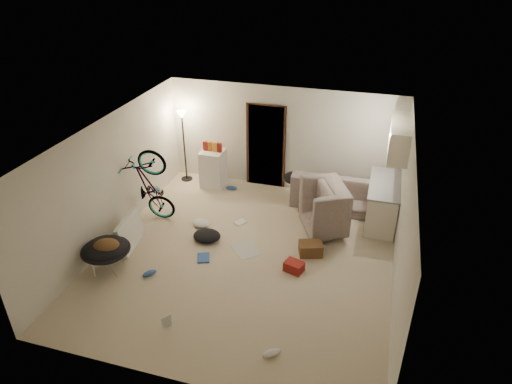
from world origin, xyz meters
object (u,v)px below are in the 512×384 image
(kitchen_counter, at_px, (382,203))
(armchair, at_px, (342,212))
(floor_lamp, at_px, (183,131))
(drink_case_b, at_px, (294,267))
(saucer_chair, at_px, (106,253))
(tv_box, at_px, (130,232))
(sofa, at_px, (336,193))
(bicycle, at_px, (152,201))
(drink_case_a, at_px, (311,249))
(juicer, at_px, (315,242))
(mini_fridge, at_px, (213,168))

(kitchen_counter, relative_size, armchair, 1.26)
(floor_lamp, relative_size, drink_case_b, 5.39)
(kitchen_counter, distance_m, saucer_chair, 5.66)
(floor_lamp, relative_size, tv_box, 1.96)
(armchair, xyz_separation_m, drink_case_b, (-0.65, -1.68, -0.29))
(sofa, height_order, saucer_chair, saucer_chair)
(bicycle, relative_size, saucer_chair, 2.01)
(kitchen_counter, xyz_separation_m, tv_box, (-4.73, -2.30, -0.13))
(drink_case_a, xyz_separation_m, drink_case_b, (-0.20, -0.59, -0.03))
(kitchen_counter, height_order, drink_case_a, kitchen_counter)
(bicycle, relative_size, juicer, 8.47)
(saucer_chair, relative_size, tv_box, 0.95)
(bicycle, height_order, juicer, bicycle)
(kitchen_counter, height_order, armchair, kitchen_counter)
(drink_case_b, bearing_deg, saucer_chair, -147.06)
(floor_lamp, relative_size, drink_case_a, 4.06)
(saucer_chair, distance_m, tv_box, 0.82)
(floor_lamp, distance_m, tv_box, 3.11)
(floor_lamp, xyz_separation_m, mini_fridge, (0.77, -0.10, -0.85))
(armchair, distance_m, saucer_chair, 4.72)
(drink_case_a, relative_size, drink_case_b, 1.33)
(drink_case_b, bearing_deg, drink_case_a, 88.57)
(floor_lamp, bearing_deg, kitchen_counter, -7.66)
(floor_lamp, xyz_separation_m, sofa, (3.79, -0.20, -1.02))
(floor_lamp, xyz_separation_m, saucer_chair, (0.10, -3.77, -0.93))
(mini_fridge, relative_size, juicer, 4.39)
(mini_fridge, relative_size, drink_case_b, 2.74)
(armchair, relative_size, saucer_chair, 1.35)
(juicer, bearing_deg, drink_case_a, -94.68)
(armchair, height_order, mini_fridge, mini_fridge)
(sofa, height_order, drink_case_b, sofa)
(floor_lamp, distance_m, drink_case_b, 4.59)
(kitchen_counter, relative_size, drink_case_b, 4.47)
(bicycle, bearing_deg, mini_fridge, -23.98)
(armchair, relative_size, bicycle, 0.67)
(saucer_chair, distance_m, drink_case_b, 3.43)
(bicycle, bearing_deg, drink_case_a, -98.74)
(sofa, xyz_separation_m, drink_case_a, (-0.20, -2.05, -0.16))
(juicer, bearing_deg, drink_case_b, -104.03)
(tv_box, bearing_deg, floor_lamp, 85.12)
(saucer_chair, height_order, drink_case_a, saucer_chair)
(kitchen_counter, height_order, juicer, kitchen_counter)
(drink_case_b, bearing_deg, sofa, 98.74)
(drink_case_b, bearing_deg, mini_fridge, 151.00)
(kitchen_counter, distance_m, tv_box, 5.26)
(kitchen_counter, bearing_deg, saucer_chair, -146.63)
(drink_case_b, distance_m, juicer, 0.94)
(sofa, height_order, mini_fridge, mini_fridge)
(kitchen_counter, height_order, drink_case_b, kitchen_counter)
(bicycle, bearing_deg, armchair, -82.57)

